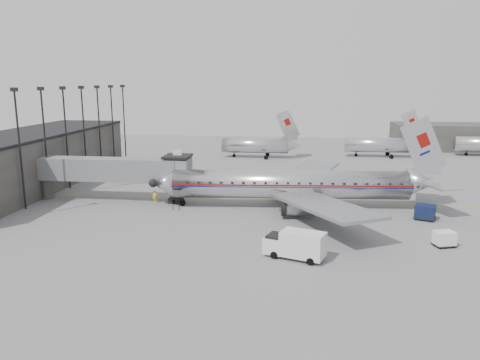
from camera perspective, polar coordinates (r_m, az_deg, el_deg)
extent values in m
plane|color=slate|center=(58.57, 0.13, -3.88)|extent=(160.00, 160.00, 0.00)
cube|color=#3A3835|center=(78.38, -24.45, 2.10)|extent=(12.00, 46.00, 8.00)
cube|color=#3A3835|center=(122.80, 25.16, 4.80)|extent=(30.00, 12.00, 6.00)
cube|color=gold|center=(64.08, 3.43, -2.50)|extent=(60.00, 0.15, 0.01)
cube|color=slate|center=(67.10, -18.49, 1.31)|extent=(12.00, 2.80, 3.00)
cube|color=slate|center=(63.78, -11.16, 1.18)|extent=(8.00, 3.00, 3.10)
cube|color=slate|center=(63.04, -7.59, 1.18)|extent=(3.20, 3.60, 3.20)
cube|color=black|center=(62.71, -7.63, 2.88)|extent=(3.40, 3.80, 0.30)
cube|color=white|center=(62.64, -7.65, 3.33)|extent=(1.20, 0.15, 0.80)
cylinder|color=black|center=(63.34, -7.87, -1.46)|extent=(0.56, 0.56, 2.80)
cube|color=black|center=(63.60, -7.84, -2.38)|extent=(1.60, 2.20, 0.70)
cylinder|color=black|center=(62.67, -8.07, -2.65)|extent=(0.30, 0.60, 0.60)
cylinder|color=black|center=(64.54, -7.61, -2.21)|extent=(0.30, 0.60, 0.60)
cylinder|color=#3A3835|center=(70.17, -22.40, -0.95)|extent=(1.60, 1.60, 2.80)
cube|color=black|center=(60.89, -7.41, -1.90)|extent=(0.90, 3.20, 2.90)
cylinder|color=black|center=(64.40, -25.23, 3.24)|extent=(0.24, 0.24, 15.00)
cube|color=black|center=(63.83, -25.84, 9.90)|extent=(0.90, 0.25, 0.50)
cylinder|color=black|center=(69.50, -22.64, 4.03)|extent=(0.24, 0.24, 15.00)
cube|color=black|center=(68.97, -23.15, 10.21)|extent=(0.90, 0.25, 0.50)
cylinder|color=black|center=(74.73, -20.40, 4.71)|extent=(0.24, 0.24, 15.00)
cube|color=black|center=(74.25, -20.83, 10.45)|extent=(0.90, 0.25, 0.50)
cylinder|color=black|center=(80.07, -18.46, 5.28)|extent=(0.24, 0.24, 15.00)
cube|color=black|center=(79.62, -18.82, 10.65)|extent=(0.90, 0.25, 0.50)
cylinder|color=black|center=(85.50, -16.75, 5.78)|extent=(0.24, 0.24, 15.00)
cube|color=black|center=(85.08, -17.06, 10.81)|extent=(0.90, 0.25, 0.50)
cylinder|color=black|center=(91.01, -15.25, 6.22)|extent=(0.24, 0.24, 15.00)
cube|color=black|center=(90.61, -15.52, 10.94)|extent=(0.90, 0.25, 0.50)
cylinder|color=black|center=(96.57, -13.92, 6.60)|extent=(0.24, 0.24, 15.00)
cube|color=black|center=(96.19, -14.15, 11.05)|extent=(0.90, 0.25, 0.50)
cylinder|color=silver|center=(99.22, 1.85, 4.24)|extent=(14.00, 3.20, 3.20)
cube|color=silver|center=(98.36, 5.85, 6.69)|extent=(5.17, 0.26, 6.52)
cylinder|color=black|center=(100.02, -0.73, 3.09)|extent=(0.24, 0.24, 1.00)
cylinder|color=silver|center=(104.27, 16.47, 4.13)|extent=(14.00, 3.20, 3.20)
cube|color=silver|center=(105.14, 20.29, 6.36)|extent=(5.17, 0.26, 6.52)
cylinder|color=black|center=(103.91, 13.96, 3.07)|extent=(0.24, 0.24, 1.00)
cylinder|color=black|center=(113.23, 25.86, 2.93)|extent=(0.24, 0.24, 1.00)
cylinder|color=silver|center=(60.36, 6.14, -0.53)|extent=(30.17, 6.08, 3.70)
cone|color=silver|center=(61.49, -9.38, -0.40)|extent=(3.28, 3.92, 3.70)
cone|color=silver|center=(63.65, 21.40, -0.28)|extent=(4.26, 3.82, 3.51)
cube|color=maroon|center=(60.31, 6.14, -0.30)|extent=(30.18, 6.13, 0.18)
cube|color=#0C0B65|center=(60.36, 6.14, -0.52)|extent=(30.18, 6.13, 0.10)
cube|color=silver|center=(62.80, 21.46, 3.82)|extent=(6.14, 0.79, 7.68)
cube|color=gray|center=(69.45, 8.12, 0.82)|extent=(10.50, 16.90, 1.19)
cube|color=gray|center=(52.04, 10.06, -3.04)|extent=(12.47, 16.66, 1.19)
cylinder|color=gray|center=(65.79, 6.25, -0.87)|extent=(3.55, 2.36, 2.10)
cylinder|color=gray|center=(55.74, 6.96, -3.26)|extent=(3.55, 2.36, 2.10)
cylinder|color=black|center=(61.58, -7.03, -2.55)|extent=(0.20, 0.20, 1.30)
cylinder|color=black|center=(63.57, 7.74, -2.06)|extent=(0.26, 0.26, 1.40)
cylinder|color=black|center=(63.63, 7.73, -2.28)|extent=(1.02, 0.43, 1.00)
cylinder|color=black|center=(58.57, 8.20, -3.30)|extent=(0.26, 0.26, 1.40)
cylinder|color=black|center=(58.64, 8.20, -3.53)|extent=(1.02, 0.43, 1.00)
cube|color=silver|center=(43.32, 7.66, -7.77)|extent=(4.41, 3.36, 2.28)
cube|color=silver|center=(44.35, 4.29, -7.81)|extent=(2.33, 2.53, 1.52)
cube|color=black|center=(44.13, 4.31, -7.02)|extent=(1.85, 2.18, 0.65)
cylinder|color=black|center=(43.63, 4.19, -9.12)|extent=(0.75, 0.49, 0.70)
cylinder|color=black|center=(45.33, 5.14, -8.30)|extent=(0.75, 0.49, 0.70)
cylinder|color=black|center=(42.54, 8.59, -9.79)|extent=(0.75, 0.49, 0.70)
cylinder|color=black|center=(44.28, 9.38, -8.92)|extent=(0.75, 0.49, 0.70)
cube|color=#0D1737|center=(59.12, 21.63, -3.56)|extent=(2.65, 2.36, 1.53)
cube|color=black|center=(59.34, 21.57, -4.32)|extent=(2.80, 2.50, 0.13)
cylinder|color=black|center=(58.84, 20.63, -4.44)|extent=(0.35, 0.25, 0.33)
cylinder|color=black|center=(58.62, 22.32, -4.63)|extent=(0.35, 0.25, 0.33)
cylinder|color=black|center=(60.09, 20.84, -4.12)|extent=(0.35, 0.25, 0.33)
cylinder|color=black|center=(59.88, 22.49, -4.31)|extent=(0.35, 0.25, 0.33)
cube|color=white|center=(50.57, 23.66, -6.48)|extent=(2.19, 1.88, 1.31)
cube|color=black|center=(50.78, 23.59, -7.23)|extent=(2.31, 2.00, 0.11)
cylinder|color=black|center=(49.96, 23.22, -7.57)|extent=(0.30, 0.19, 0.28)
cylinder|color=black|center=(50.77, 24.64, -7.38)|extent=(0.30, 0.19, 0.28)
cylinder|color=black|center=(50.84, 22.53, -7.17)|extent=(0.30, 0.19, 0.28)
cylinder|color=black|center=(51.64, 23.94, -7.00)|extent=(0.30, 0.19, 0.28)
imported|color=yellow|center=(63.65, -10.34, -2.01)|extent=(0.61, 0.40, 1.65)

